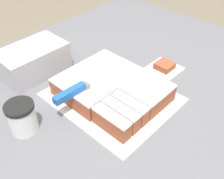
{
  "coord_description": "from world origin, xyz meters",
  "views": [
    {
      "loc": [
        -0.49,
        -0.46,
        1.47
      ],
      "look_at": [
        -0.03,
        -0.02,
        0.94
      ],
      "focal_mm": 42.0,
      "sensor_mm": 36.0,
      "label": 1
    }
  ],
  "objects": [
    {
      "name": "cake",
      "position": [
        -0.03,
        -0.02,
        0.94
      ],
      "size": [
        0.25,
        0.31,
        0.06
      ],
      "color": "#994C2D",
      "rests_on": "cake_board"
    },
    {
      "name": "cake_board",
      "position": [
        -0.03,
        -0.02,
        0.91
      ],
      "size": [
        0.32,
        0.38,
        0.01
      ],
      "color": "white",
      "rests_on": "countertop"
    },
    {
      "name": "paper_napkin",
      "position": [
        0.22,
        -0.05,
        0.91
      ],
      "size": [
        0.11,
        0.11,
        0.01
      ],
      "color": "white",
      "rests_on": "countertop"
    },
    {
      "name": "storage_box",
      "position": [
        -0.11,
        0.28,
        0.96
      ],
      "size": [
        0.23,
        0.14,
        0.1
      ],
      "color": "#B2B2B7",
      "rests_on": "countertop"
    },
    {
      "name": "coffee_cup",
      "position": [
        -0.3,
        0.07,
        0.95
      ],
      "size": [
        0.08,
        0.08,
        0.09
      ],
      "color": "white",
      "rests_on": "countertop"
    },
    {
      "name": "countertop",
      "position": [
        0.0,
        0.0,
        0.45
      ],
      "size": [
        1.4,
        1.1,
        0.91
      ],
      "color": "slate",
      "rests_on": "ground_plane"
    },
    {
      "name": "knife",
      "position": [
        -0.13,
        0.02,
        0.98
      ],
      "size": [
        0.27,
        0.03,
        0.02
      ],
      "rotation": [
        0.0,
        0.0,
        -0.04
      ],
      "color": "silver",
      "rests_on": "cake"
    },
    {
      "name": "brownie",
      "position": [
        0.22,
        -0.05,
        0.92
      ],
      "size": [
        0.06,
        0.06,
        0.02
      ],
      "color": "#994C2D",
      "rests_on": "paper_napkin"
    }
  ]
}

